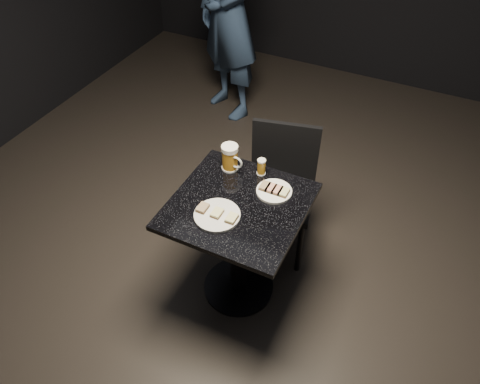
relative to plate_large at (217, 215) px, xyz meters
name	(u,v)px	position (x,y,z in m)	size (l,w,h in m)	color
floor	(239,287)	(0.06, 0.13, -0.76)	(6.00, 6.00, 0.00)	black
plate_large	(217,215)	(0.00, 0.00, 0.00)	(0.24, 0.24, 0.01)	silver
plate_small	(274,191)	(0.19, 0.29, 0.00)	(0.20, 0.20, 0.01)	white
patron	(229,13)	(-0.92, 1.96, 0.17)	(0.68, 0.44, 1.85)	navy
table	(238,234)	(0.06, 0.13, -0.25)	(0.70, 0.70, 0.75)	black
beer_mug	(230,158)	(-0.11, 0.37, 0.07)	(0.14, 0.10, 0.16)	silver
beer_tumbler	(261,167)	(0.07, 0.41, 0.04)	(0.05, 0.05, 0.10)	white
chair	(280,184)	(0.11, 0.63, -0.26)	(0.51, 0.51, 0.88)	black
canapes_on_plate_large	(217,213)	(0.00, 0.00, 0.02)	(0.22, 0.07, 0.02)	#4C3521
canapes_on_plate_small	(274,189)	(0.19, 0.29, 0.02)	(0.16, 0.07, 0.02)	#4C3521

